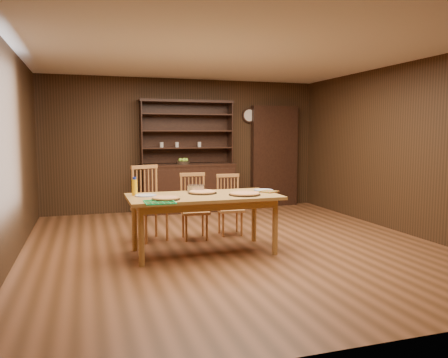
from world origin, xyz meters
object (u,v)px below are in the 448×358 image
object	(u,v)px
china_hutch	(188,181)
chair_center	(194,204)
juice_bottle	(135,187)
chair_left	(148,200)
dining_table	(204,201)
chair_right	(229,203)

from	to	relation	value
china_hutch	chair_center	size ratio (longest dim) A/B	2.28
juice_bottle	chair_left	bearing A→B (deg)	69.39
chair_left	dining_table	bearing A→B (deg)	-78.78
chair_left	juice_bottle	xyz separation A→B (m)	(-0.26, -0.70, 0.29)
chair_left	juice_bottle	world-z (taller)	chair_left
china_hutch	chair_right	size ratio (longest dim) A/B	2.38
chair_center	juice_bottle	distance (m)	1.13
dining_table	juice_bottle	size ratio (longest dim) A/B	8.17
china_hutch	chair_center	distance (m)	2.22
chair_center	juice_bottle	bearing A→B (deg)	-144.59
china_hutch	dining_table	xyz separation A→B (m)	(-0.48, -2.99, 0.07)
china_hutch	dining_table	size ratio (longest dim) A/B	1.14
dining_table	juice_bottle	xyz separation A→B (m)	(-0.84, 0.23, 0.19)
china_hutch	chair_right	bearing A→B (deg)	-85.53
china_hutch	chair_left	world-z (taller)	china_hutch
dining_table	chair_right	world-z (taller)	chair_right
dining_table	chair_center	world-z (taller)	chair_center
dining_table	chair_right	size ratio (longest dim) A/B	2.09
china_hutch	juice_bottle	size ratio (longest dim) A/B	9.33
china_hutch	juice_bottle	distance (m)	3.07
chair_left	juice_bottle	bearing A→B (deg)	-131.08
chair_right	juice_bottle	bearing A→B (deg)	-151.61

